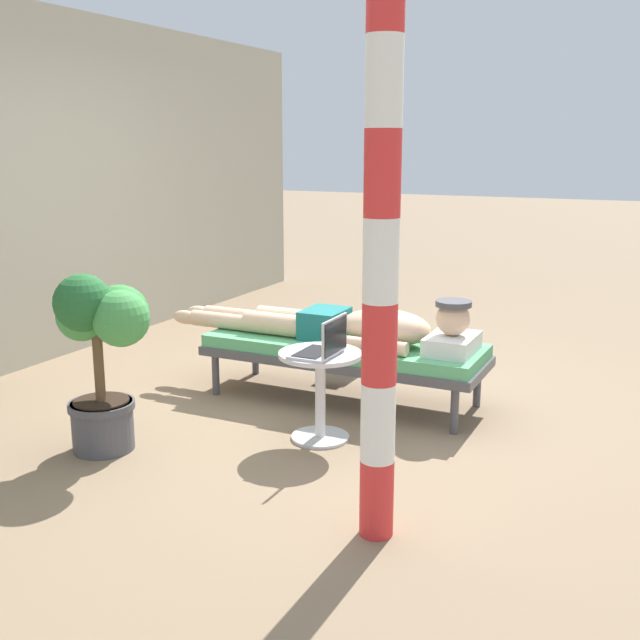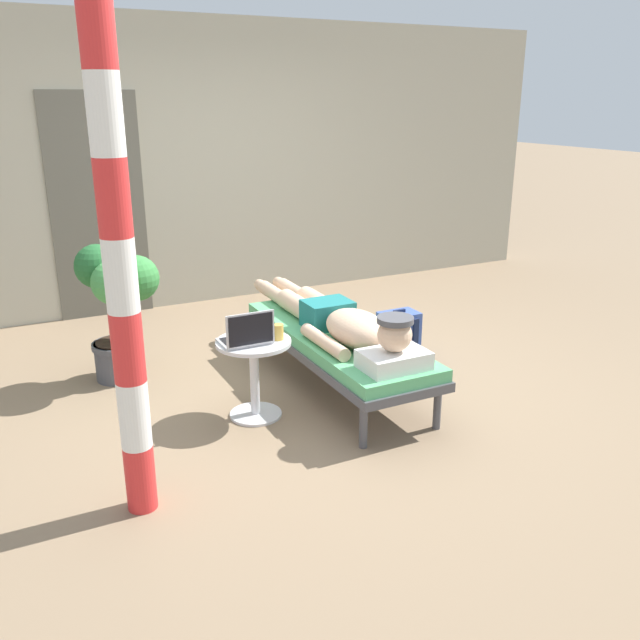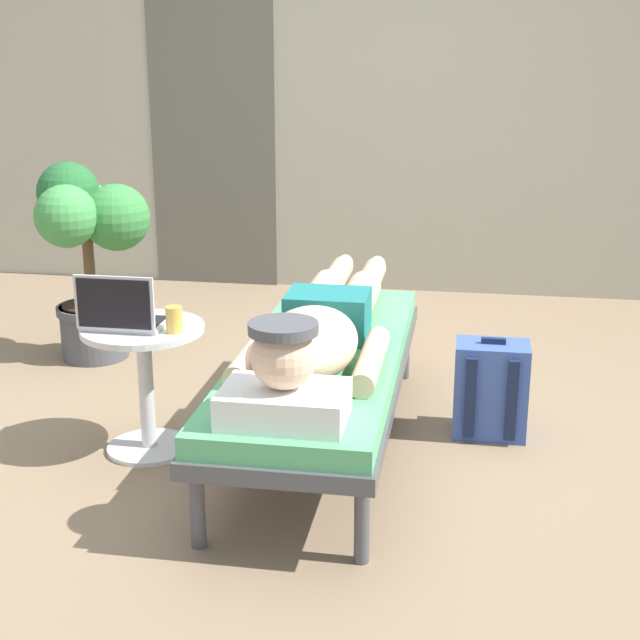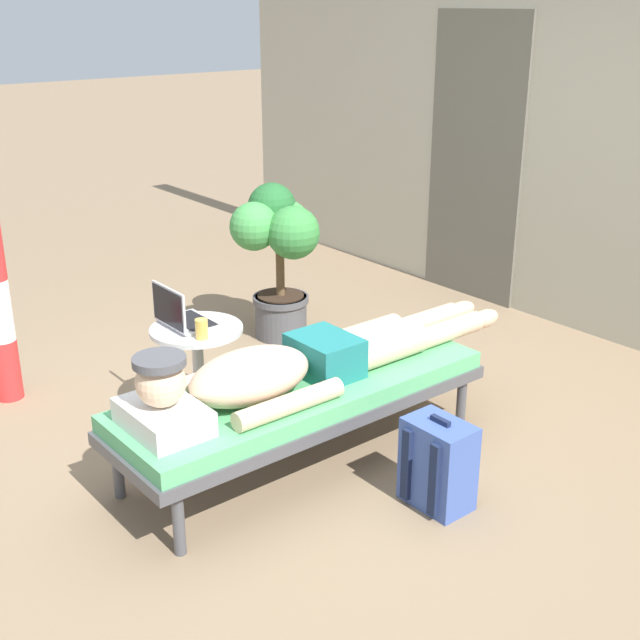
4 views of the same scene
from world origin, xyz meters
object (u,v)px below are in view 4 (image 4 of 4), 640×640
at_px(backpack, 439,464).
at_px(potted_plant, 278,246).
at_px(lounge_chair, 302,396).
at_px(person_reclining, 291,366).
at_px(side_table, 198,357).
at_px(drink_glass, 202,329).
at_px(laptop, 181,316).

relative_size(backpack, potted_plant, 0.42).
bearing_deg(backpack, potted_plant, 162.86).
xyz_separation_m(lounge_chair, person_reclining, (0.00, -0.06, 0.17)).
height_order(side_table, drink_glass, drink_glass).
relative_size(lounge_chair, laptop, 6.04).
distance_m(laptop, drink_glass, 0.21).
bearing_deg(drink_glass, laptop, 178.56).
height_order(person_reclining, backpack, person_reclining).
height_order(laptop, backpack, laptop).
xyz_separation_m(person_reclining, drink_glass, (-0.53, -0.15, 0.05)).
xyz_separation_m(side_table, backpack, (1.35, 0.39, -0.16)).
height_order(backpack, potted_plant, potted_plant).
distance_m(drink_glass, backpack, 1.34).
bearing_deg(side_table, laptop, -139.48).
xyz_separation_m(lounge_chair, potted_plant, (-1.33, 0.85, 0.28)).
relative_size(drink_glass, backpack, 0.24).
relative_size(lounge_chair, potted_plant, 1.85).
relative_size(lounge_chair, drink_glass, 18.42).
bearing_deg(laptop, lounge_chair, 15.57).
bearing_deg(person_reclining, drink_glass, -164.09).
bearing_deg(drink_glass, lounge_chair, 21.73).
distance_m(lounge_chair, person_reclining, 0.18).
xyz_separation_m(drink_glass, backpack, (1.20, 0.45, -0.38)).
height_order(laptop, drink_glass, laptop).
bearing_deg(person_reclining, lounge_chair, 90.00).
xyz_separation_m(laptop, backpack, (1.41, 0.44, -0.39)).
bearing_deg(laptop, drink_glass, -1.44).
height_order(lounge_chair, side_table, side_table).
bearing_deg(side_table, person_reclining, 7.94).
height_order(side_table, laptop, laptop).
height_order(lounge_chair, backpack, backpack).
bearing_deg(backpack, side_table, -163.98).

